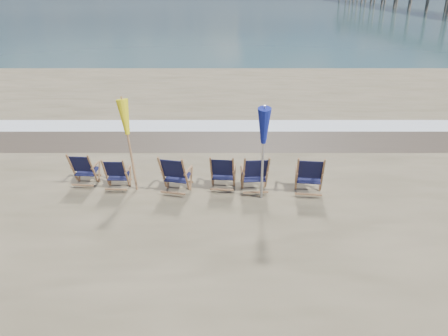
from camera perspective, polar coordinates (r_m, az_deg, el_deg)
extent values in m
plane|color=#345457|center=(135.08, 0.00, 20.94)|extent=(400.00, 400.00, 0.00)
cube|color=silver|center=(16.03, 0.00, 5.57)|extent=(200.00, 1.40, 0.01)
cube|color=#42362A|center=(14.60, 0.00, 3.80)|extent=(200.00, 2.60, 0.00)
cylinder|color=#926541|center=(10.95, -12.19, 2.86)|extent=(0.06, 0.06, 2.26)
cone|color=yellow|center=(10.75, -12.48, 6.13)|extent=(0.30, 0.30, 0.85)
cylinder|color=#A5A5AD|center=(9.98, 5.09, 1.67)|extent=(0.06, 0.06, 2.38)
cone|color=navy|center=(9.74, 5.24, 5.58)|extent=(0.30, 0.30, 0.85)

